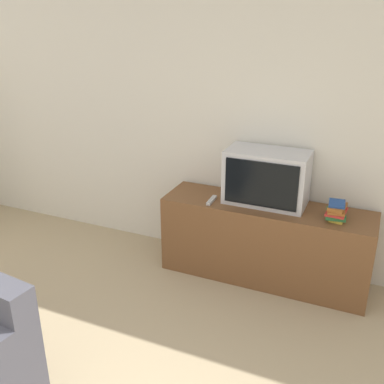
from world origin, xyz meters
TOP-DOWN VIEW (x-y plane):
  - wall_back at (0.00, 3.03)m, footprint 9.00×0.06m
  - tv_stand at (0.53, 2.74)m, footprint 1.77×0.48m
  - television at (0.50, 2.80)m, footprint 0.68×0.37m
  - book_stack at (1.09, 2.70)m, footprint 0.17×0.23m
  - remote_on_stand at (0.07, 2.63)m, footprint 0.04×0.19m

SIDE VIEW (x-z plane):
  - tv_stand at x=0.53m, z-range 0.00..0.69m
  - remote_on_stand at x=0.07m, z-range 0.69..0.72m
  - book_stack at x=1.09m, z-range 0.69..0.84m
  - television at x=0.50m, z-range 0.69..1.15m
  - wall_back at x=0.00m, z-range 0.00..2.60m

